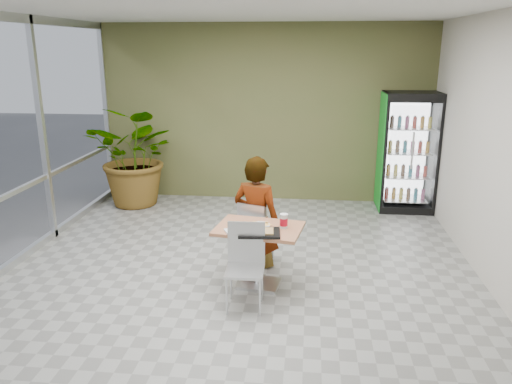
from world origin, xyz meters
TOP-DOWN VIEW (x-y plane):
  - ground at (0.00, 0.00)m, footprint 7.00×7.00m
  - room_envelope at (0.00, 0.00)m, footprint 6.00×7.00m
  - dining_table at (0.27, -0.12)m, footprint 1.08×0.84m
  - chair_far at (0.15, 0.47)m, footprint 0.49×0.49m
  - chair_near at (0.17, -0.57)m, footprint 0.43×0.43m
  - seated_woman at (0.18, 0.50)m, footprint 0.75×0.61m
  - pizza_plate at (0.27, -0.07)m, footprint 0.36×0.33m
  - soda_cup at (0.56, -0.12)m, footprint 0.10×0.10m
  - napkin_stack at (-0.02, -0.31)m, footprint 0.21×0.21m
  - cafeteria_tray at (0.30, -0.34)m, footprint 0.49×0.38m
  - beverage_fridge at (2.53, 3.12)m, footprint 0.94×0.73m
  - potted_plant at (-2.22, 2.86)m, footprint 1.93×1.78m

SIDE VIEW (x-z plane):
  - ground at x=0.00m, z-range 0.00..0.00m
  - chair_far at x=0.15m, z-range 0.07..0.93m
  - dining_table at x=0.27m, z-range 0.16..0.91m
  - chair_near at x=0.17m, z-range 0.08..1.01m
  - seated_woman at x=0.18m, z-range -0.30..1.47m
  - napkin_stack at x=-0.02m, z-range 0.75..0.77m
  - cafeteria_tray at x=0.30m, z-range 0.75..0.78m
  - pizza_plate at x=0.27m, z-range 0.75..0.78m
  - soda_cup at x=0.56m, z-range 0.75..0.92m
  - potted_plant at x=-2.22m, z-range 0.00..1.81m
  - beverage_fridge at x=2.53m, z-range 0.00..2.05m
  - room_envelope at x=0.00m, z-range 0.00..3.20m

